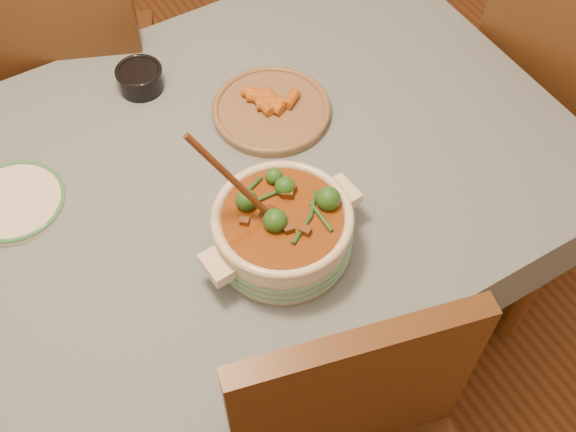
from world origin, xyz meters
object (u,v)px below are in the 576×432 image
(chair_far, at_px, (71,77))
(stew_casserole, at_px, (282,228))
(chair_right, at_px, (564,94))
(white_plate, at_px, (14,202))
(condiment_bowl, at_px, (140,77))
(fried_plate, at_px, (271,108))
(dining_table, at_px, (214,201))

(chair_far, bearing_deg, stew_casserole, 123.15)
(chair_right, bearing_deg, white_plate, 67.11)
(white_plate, distance_m, condiment_bowl, 0.43)
(stew_casserole, relative_size, white_plate, 1.27)
(white_plate, bearing_deg, chair_right, -9.82)
(fried_plate, distance_m, chair_far, 0.70)
(dining_table, xyz_separation_m, fried_plate, (0.22, 0.10, 0.11))
(stew_casserole, xyz_separation_m, white_plate, (-0.45, 0.39, -0.06))
(stew_casserole, distance_m, chair_right, 1.05)
(dining_table, bearing_deg, fried_plate, 24.50)
(chair_far, bearing_deg, fried_plate, 143.16)
(white_plate, xyz_separation_m, chair_right, (1.45, -0.25, -0.20))
(dining_table, relative_size, white_plate, 5.86)
(dining_table, distance_m, chair_right, 1.06)
(dining_table, distance_m, fried_plate, 0.26)
(white_plate, bearing_deg, condiment_bowl, 26.30)
(stew_casserole, relative_size, fried_plate, 1.00)
(condiment_bowl, distance_m, chair_far, 0.42)
(condiment_bowl, distance_m, fried_plate, 0.33)
(stew_casserole, bearing_deg, condiment_bowl, 95.97)
(white_plate, bearing_deg, chair_far, 62.17)
(chair_far, bearing_deg, condiment_bowl, 130.53)
(white_plate, bearing_deg, stew_casserole, -41.39)
(condiment_bowl, xyz_separation_m, fried_plate, (0.23, -0.24, -0.02))
(fried_plate, bearing_deg, chair_right, -13.51)
(dining_table, height_order, white_plate, white_plate)
(dining_table, xyz_separation_m, stew_casserole, (0.05, -0.24, 0.16))
(fried_plate, height_order, chair_far, chair_far)
(white_plate, relative_size, fried_plate, 0.79)
(condiment_bowl, bearing_deg, stew_casserole, -84.03)
(stew_casserole, relative_size, chair_right, 0.36)
(stew_casserole, distance_m, fried_plate, 0.39)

